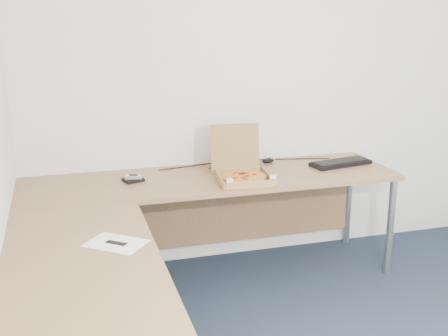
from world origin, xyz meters
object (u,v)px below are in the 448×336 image
object	(u,v)px
desk	(177,206)
pizza_box	(243,174)
keyboard	(341,163)
wallet	(133,180)
drinking_glass	(249,156)

from	to	relation	value
desk	pizza_box	xyz separation A→B (m)	(0.50, 0.30, 0.07)
pizza_box	desk	bearing A→B (deg)	-142.31
keyboard	wallet	size ratio (longest dim) A/B	3.70
desk	keyboard	bearing A→B (deg)	19.43
pizza_box	wallet	xyz separation A→B (m)	(-0.69, 0.17, -0.03)
pizza_box	drinking_glass	world-z (taller)	pizza_box
drinking_glass	wallet	world-z (taller)	drinking_glass
drinking_glass	keyboard	world-z (taller)	drinking_glass
pizza_box	drinking_glass	xyz separation A→B (m)	(0.16, 0.34, 0.02)
pizza_box	drinking_glass	size ratio (longest dim) A/B	3.01
desk	wallet	world-z (taller)	wallet
desk	drinking_glass	size ratio (longest dim) A/B	19.51
pizza_box	keyboard	world-z (taller)	pizza_box
drinking_glass	keyboard	bearing A→B (deg)	-16.89
desk	pizza_box	distance (m)	0.59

